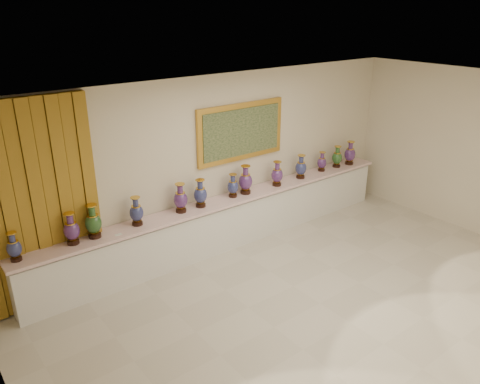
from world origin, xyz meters
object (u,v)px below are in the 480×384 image
at_px(vase_1, 72,230).
at_px(vase_2, 93,223).
at_px(vase_0, 14,248).
at_px(counter, 228,222).

height_order(vase_1, vase_2, vase_2).
bearing_deg(vase_2, vase_0, -179.57).
bearing_deg(counter, vase_2, -179.97).
relative_size(vase_1, vase_2, 0.93).
xyz_separation_m(counter, vase_0, (-3.45, -0.01, 0.65)).
xyz_separation_m(vase_0, vase_1, (0.76, 0.00, 0.03)).
bearing_deg(counter, vase_0, -179.84).
xyz_separation_m(vase_0, vase_2, (1.07, 0.01, 0.05)).
xyz_separation_m(counter, vase_1, (-2.69, -0.01, 0.68)).
relative_size(vase_0, vase_1, 0.86).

